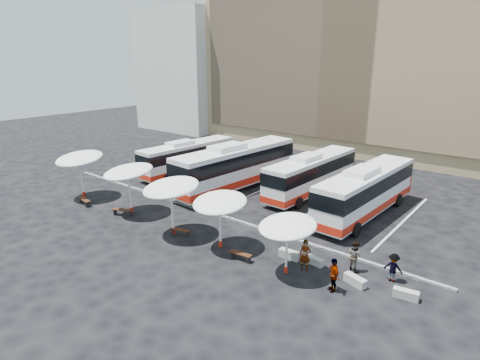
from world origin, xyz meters
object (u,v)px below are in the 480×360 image
Objects in this scene: bus_2 at (312,173)px; passenger_2 at (333,275)px; sunshade_0 at (79,159)px; sunshade_2 at (171,188)px; conc_bench_3 at (406,294)px; wood_bench_1 at (122,211)px; passenger_0 at (305,255)px; bus_3 at (366,190)px; wood_bench_2 at (180,231)px; wood_bench_0 at (85,200)px; passenger_3 at (393,268)px; sunshade_4 at (287,226)px; sunshade_3 at (220,203)px; conc_bench_0 at (289,254)px; bus_1 at (236,165)px; conc_bench_1 at (315,261)px; wood_bench_3 at (240,255)px; sunshade_1 at (128,172)px; bus_0 at (188,156)px; passenger_1 at (355,256)px; conc_bench_2 at (355,280)px.

bus_2 is 15.03m from passenger_2.
passenger_2 is (22.73, 0.12, -2.42)m from sunshade_0.
conc_bench_3 is (14.49, 2.01, -3.02)m from sunshade_2.
wood_bench_1 is 0.88× the size of passenger_0.
wood_bench_2 is at bearing -123.40° from bus_3.
passenger_3 is (22.98, 3.90, 0.43)m from wood_bench_0.
sunshade_2 reaches higher than sunshade_4.
bus_2 is 12.50m from sunshade_3.
wood_bench_1 is at bearing -173.75° from conc_bench_3.
conc_bench_0 is 0.71× the size of passenger_2.
bus_1 is 3.74× the size of sunshade_3.
conc_bench_1 is 0.62× the size of passenger_0.
wood_bench_3 is 0.92× the size of passenger_3.
passenger_0 is (8.66, 1.25, 0.56)m from wood_bench_2.
sunshade_4 is (11.36, -9.69, 0.64)m from bus_1.
bus_1 reaches higher than conc_bench_1.
passenger_0 is at bearing 8.32° from sunshade_2.
bus_3 is 11.67m from wood_bench_3.
sunshade_1 reaches higher than conc_bench_1.
conc_bench_1 is at bearing -20.26° from bus_0.
passenger_3 is (4.84, 2.78, -1.98)m from sunshade_4.
passenger_1 is (8.24, -10.01, -0.95)m from bus_2.
sunshade_2 is at bearing 11.81° from passenger_3.
passenger_3 is (-1.06, 1.18, 0.56)m from conc_bench_3.
conc_bench_3 is at bearing -15.98° from bus_0.
wood_bench_1 is (-9.09, -0.69, -2.57)m from sunshade_3.
bus_1 reaches higher than sunshade_1.
wood_bench_2 is 8.77m from passenger_0.
bus_3 reaches higher than sunshade_3.
sunshade_1 is 6.55m from wood_bench_2.
sunshade_1 is 17.03m from passenger_1.
passenger_3 is at bearing 7.86° from sunshade_1.
bus_0 is 14.51m from sunshade_2.
bus_1 is 12.88m from wood_bench_0.
wood_bench_0 reaches higher than conc_bench_3.
wood_bench_3 is (2.58, -12.97, -1.49)m from bus_2.
sunshade_2 is 3.19× the size of wood_bench_2.
wood_bench_0 is 1.25× the size of conc_bench_0.
conc_bench_3 is (8.75, 2.02, -0.11)m from wood_bench_3.
bus_1 reaches higher than bus_0.
passenger_0 is 1.13× the size of passenger_3.
wood_bench_0 reaches higher than conc_bench_1.
bus_3 is at bearing 142.57° from passenger_2.
sunshade_1 reaches higher than passenger_0.
sunshade_2 is at bearing -166.04° from conc_bench_0.
bus_2 is 7.77× the size of wood_bench_2.
bus_3 reaches higher than wood_bench_2.
wood_bench_1 reaches higher than conc_bench_2.
bus_3 is at bearing 109.61° from conc_bench_2.
passenger_3 is at bearing -41.16° from bus_2.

